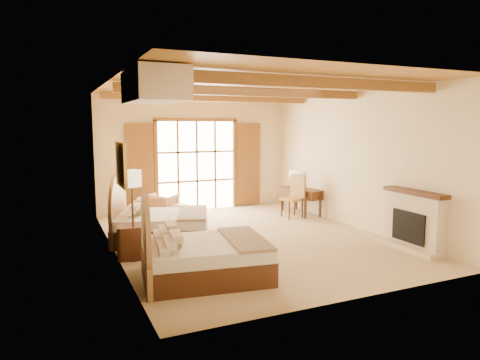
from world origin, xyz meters
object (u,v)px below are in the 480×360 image
armchair (161,207)px  desk (301,200)px  nightstand (132,241)px  bed_near (196,255)px  bed_far (155,223)px

armchair → desk: (3.67, -0.80, 0.04)m
desk → nightstand: bearing=-173.2°
bed_near → desk: bed_near is taller
armchair → bed_far: bearing=114.9°
bed_far → nightstand: bearing=-105.0°
bed_near → armchair: size_ratio=2.93×
bed_near → armchair: bearing=91.8°
nightstand → armchair: armchair is taller
bed_near → bed_far: size_ratio=0.90×
bed_far → armchair: bed_far is taller
armchair → desk: bearing=-150.7°
nightstand → desk: bearing=33.2°
bed_near → bed_far: 2.45m
bed_far → bed_near: bearing=-68.1°
bed_near → bed_far: bed_near is taller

